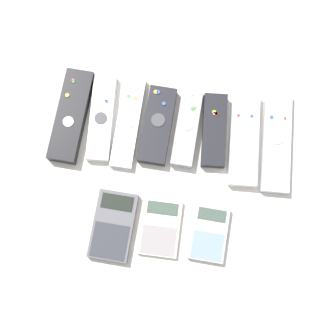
{
  "coord_description": "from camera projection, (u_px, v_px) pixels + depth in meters",
  "views": [
    {
      "loc": [
        0.03,
        -0.18,
        0.97
      ],
      "look_at": [
        0.0,
        0.04,
        0.01
      ],
      "focal_mm": 50.0,
      "sensor_mm": 36.0,
      "label": 1
    }
  ],
  "objects": [
    {
      "name": "remote_5",
      "position": [
        214.0,
        130.0,
        1.0
      ],
      "size": [
        0.06,
        0.16,
        0.03
      ],
      "rotation": [
        0.0,
        0.0,
        0.06
      ],
      "color": "black",
      "rests_on": "ground_plane"
    },
    {
      "name": "ground_plane",
      "position": [
        166.0,
        187.0,
        0.99
      ],
      "size": [
        3.0,
        3.0,
        0.0
      ],
      "primitive_type": "plane",
      "color": "beige"
    },
    {
      "name": "remote_0",
      "position": [
        71.0,
        116.0,
        1.01
      ],
      "size": [
        0.07,
        0.21,
        0.03
      ],
      "rotation": [
        0.0,
        0.0,
        -0.04
      ],
      "color": "black",
      "rests_on": "ground_plane"
    },
    {
      "name": "remote_6",
      "position": [
        244.0,
        139.0,
        1.0
      ],
      "size": [
        0.07,
        0.21,
        0.02
      ],
      "rotation": [
        0.0,
        0.0,
        0.05
      ],
      "color": "white",
      "rests_on": "ground_plane"
    },
    {
      "name": "remote_7",
      "position": [
        276.0,
        142.0,
        1.0
      ],
      "size": [
        0.07,
        0.22,
        0.02
      ],
      "rotation": [
        0.0,
        0.0,
        0.04
      ],
      "color": "#B7B7BC",
      "rests_on": "ground_plane"
    },
    {
      "name": "calculator_2",
      "position": [
        209.0,
        234.0,
        0.96
      ],
      "size": [
        0.08,
        0.12,
        0.02
      ],
      "rotation": [
        0.0,
        0.0,
        -0.04
      ],
      "color": "#B2B2B7",
      "rests_on": "ground_plane"
    },
    {
      "name": "remote_4",
      "position": [
        187.0,
        127.0,
        1.01
      ],
      "size": [
        0.05,
        0.17,
        0.02
      ],
      "rotation": [
        0.0,
        0.0,
        -0.03
      ],
      "color": "gray",
      "rests_on": "ground_plane"
    },
    {
      "name": "remote_2",
      "position": [
        128.0,
        122.0,
        1.01
      ],
      "size": [
        0.05,
        0.2,
        0.02
      ],
      "rotation": [
        0.0,
        0.0,
        -0.02
      ],
      "color": "silver",
      "rests_on": "ground_plane"
    },
    {
      "name": "remote_3",
      "position": [
        158.0,
        125.0,
        1.01
      ],
      "size": [
        0.07,
        0.17,
        0.03
      ],
      "rotation": [
        0.0,
        0.0,
        -0.03
      ],
      "color": "black",
      "rests_on": "ground_plane"
    },
    {
      "name": "calculator_1",
      "position": [
        162.0,
        228.0,
        0.96
      ],
      "size": [
        0.08,
        0.12,
        0.01
      ],
      "rotation": [
        0.0,
        0.0,
        0.0
      ],
      "color": "beige",
      "rests_on": "ground_plane"
    },
    {
      "name": "remote_1",
      "position": [
        102.0,
        117.0,
        1.01
      ],
      "size": [
        0.06,
        0.2,
        0.02
      ],
      "rotation": [
        0.0,
        0.0,
        0.06
      ],
      "color": "white",
      "rests_on": "ground_plane"
    },
    {
      "name": "calculator_0",
      "position": [
        113.0,
        226.0,
        0.96
      ],
      "size": [
        0.09,
        0.14,
        0.02
      ],
      "rotation": [
        0.0,
        0.0,
        -0.04
      ],
      "color": "#4C4C51",
      "rests_on": "ground_plane"
    }
  ]
}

